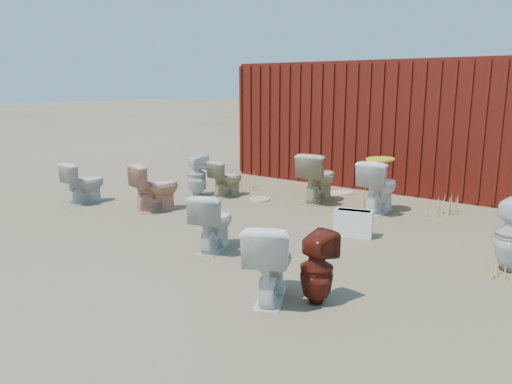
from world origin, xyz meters
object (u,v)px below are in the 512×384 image
Objects in this scene: shipping_container at (393,123)px; toilet_back_a at (197,175)px; toilet_back_beige_right at (227,178)px; loose_tank at (354,223)px; toilet_front_pink at (156,187)px; toilet_back_beige_left at (318,178)px; toilet_front_a at (84,183)px; toilet_front_c at (213,221)px; toilet_back_yellowlid at (379,186)px; toilet_front_e at (270,260)px; toilet_front_maroon at (317,268)px.

toilet_back_a is (-2.22, -3.45, -0.82)m from shipping_container.
loose_tank is at bearing 172.95° from toilet_back_beige_right.
toilet_front_pink is 2.70m from toilet_back_beige_left.
toilet_back_a is at bearing -121.86° from toilet_front_a.
toilet_front_c is 1.89m from loose_tank.
toilet_front_a is at bearing 31.98° from toilet_front_pink.
toilet_back_beige_left is 1.03× the size of toilet_back_yellowlid.
toilet_back_beige_right is 3.03m from loose_tank.
toilet_front_e is (4.76, -1.26, 0.03)m from toilet_front_a.
toilet_front_c is 3.07m from toilet_back_a.
shipping_container reaches higher than toilet_front_e.
toilet_back_a is (-0.24, 1.18, -0.00)m from toilet_front_pink.
toilet_front_maroon is at bearing 116.03° from toilet_back_beige_left.
toilet_front_maroon is 4.06m from toilet_back_beige_left.
loose_tank is (4.48, 1.02, -0.17)m from toilet_front_a.
loose_tank is at bearing -144.66° from toilet_front_c.
loose_tank is at bearing 130.06° from toilet_back_beige_left.
shipping_container reaches higher than toilet_front_a.
shipping_container is at bearing -110.33° from toilet_back_beige_right.
toilet_front_maroon is 1.04× the size of toilet_back_beige_right.
toilet_front_a is at bearing 177.52° from loose_tank.
toilet_front_maroon is at bearing 167.99° from toilet_back_a.
toilet_back_beige_left is at bearing -138.39° from toilet_front_a.
toilet_back_a is (-4.04, 2.64, 0.04)m from toilet_front_maroon.
toilet_front_e is 0.91× the size of toilet_back_yellowlid.
toilet_back_a is at bearing 15.20° from toilet_back_yellowlid.
toilet_front_a is at bearing 58.64° from toilet_back_beige_right.
toilet_front_a is 1.08× the size of toilet_back_beige_right.
toilet_back_beige_right is at bearing -71.45° from toilet_front_c.
loose_tank is at bearing -63.48° from toilet_front_maroon.
toilet_front_a is 2.43m from toilet_back_beige_right.
loose_tank is at bearing -73.90° from shipping_container.
shipping_container is at bearing -101.63° from toilet_back_a.
loose_tank is (3.12, 0.64, -0.21)m from toilet_front_pink.
toilet_back_a is at bearing -61.36° from toilet_front_c.
toilet_front_a is 0.82× the size of toilet_back_beige_left.
toilet_front_maroon reaches higher than toilet_back_beige_right.
toilet_back_beige_left is (-0.27, 2.94, 0.07)m from toilet_front_c.
toilet_front_pink is 1.01× the size of toilet_front_e.
toilet_front_c is at bearing 172.81° from toilet_front_pink.
shipping_container is 5.58m from toilet_front_c.
toilet_front_pink is 3.51m from toilet_back_yellowlid.
shipping_container is 4.27m from loose_tank.
toilet_front_pink is 1.00× the size of toilet_back_a.
toilet_front_pink reaches higher than loose_tank.
toilet_back_a reaches higher than toilet_back_beige_right.
loose_tank is (2.91, -0.83, -0.15)m from toilet_back_beige_right.
toilet_front_e is 0.89× the size of toilet_back_beige_left.
toilet_front_c is 2.98m from toilet_back_beige_right.
shipping_container is 7.87× the size of toilet_front_pink.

